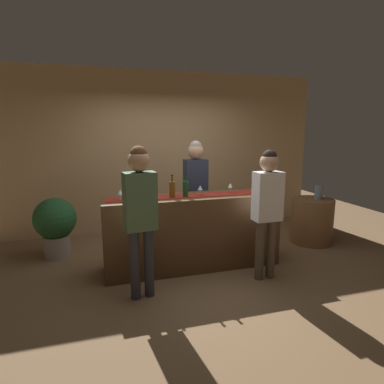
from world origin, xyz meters
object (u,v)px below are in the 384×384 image
at_px(wine_bottle_clear, 142,190).
at_px(round_side_table, 312,221).
at_px(potted_plant_tall, 55,223).
at_px(wine_glass_far_end, 230,186).
at_px(bartender, 196,184).
at_px(customer_sipping, 267,202).
at_px(wine_bottle_amber, 172,189).
at_px(vase_on_side_table, 319,192).
at_px(wine_glass_mid_counter, 120,192).
at_px(wine_glass_near_customer, 200,188).
at_px(customer_browsing, 140,206).
at_px(wine_bottle_green, 186,188).

height_order(wine_bottle_clear, round_side_table, wine_bottle_clear).
bearing_deg(potted_plant_tall, wine_glass_far_end, -20.11).
distance_m(bartender, customer_sipping, 1.32).
distance_m(wine_bottle_amber, vase_on_side_table, 2.58).
height_order(bartender, potted_plant_tall, bartender).
bearing_deg(wine_bottle_clear, bartender, 32.83).
bearing_deg(wine_glass_far_end, customer_sipping, -70.76).
bearing_deg(wine_glass_mid_counter, wine_glass_far_end, 2.75).
distance_m(wine_glass_near_customer, wine_glass_far_end, 0.46).
distance_m(wine_bottle_clear, bartender, 1.07).
bearing_deg(customer_browsing, bartender, 43.74).
bearing_deg(wine_bottle_clear, potted_plant_tall, 142.44).
bearing_deg(round_side_table, wine_bottle_green, -169.53).
relative_size(wine_glass_near_customer, wine_glass_far_end, 1.00).
height_order(round_side_table, vase_on_side_table, vase_on_side_table).
bearing_deg(wine_glass_mid_counter, vase_on_side_table, 6.79).
bearing_deg(vase_on_side_table, wine_glass_mid_counter, -173.21).
distance_m(round_side_table, potted_plant_tall, 4.06).
height_order(bartender, customer_sipping, bartender).
distance_m(customer_sipping, potted_plant_tall, 3.05).
bearing_deg(wine_glass_far_end, wine_glass_mid_counter, -177.25).
xyz_separation_m(wine_glass_near_customer, vase_on_side_table, (2.16, 0.37, -0.24)).
distance_m(wine_bottle_green, wine_glass_far_end, 0.67).
relative_size(wine_glass_mid_counter, bartender, 0.08).
distance_m(wine_glass_near_customer, customer_browsing, 1.07).
distance_m(wine_glass_near_customer, potted_plant_tall, 2.22).
bearing_deg(wine_glass_near_customer, wine_glass_far_end, 7.75).
bearing_deg(potted_plant_tall, bartender, -8.68).
bearing_deg(wine_bottle_clear, round_side_table, 7.30).
xyz_separation_m(wine_glass_near_customer, round_side_table, (2.09, 0.41, -0.73)).
xyz_separation_m(wine_bottle_green, wine_glass_mid_counter, (-0.84, 0.01, -0.01)).
relative_size(wine_bottle_amber, wine_bottle_clear, 1.00).
relative_size(wine_bottle_clear, bartender, 0.18).
bearing_deg(customer_sipping, vase_on_side_table, 31.13).
height_order(wine_bottle_clear, customer_sipping, customer_sipping).
xyz_separation_m(wine_glass_mid_counter, customer_browsing, (0.17, -0.61, -0.05)).
height_order(wine_glass_near_customer, bartender, bartender).
xyz_separation_m(bartender, round_side_table, (1.96, -0.21, -0.68)).
bearing_deg(wine_glass_far_end, wine_bottle_clear, -179.10).
xyz_separation_m(wine_bottle_green, potted_plant_tall, (-1.72, 0.95, -0.59)).
bearing_deg(vase_on_side_table, wine_bottle_amber, -171.55).
bearing_deg(customer_browsing, wine_glass_mid_counter, 98.02).
bearing_deg(round_side_table, wine_glass_near_customer, -168.93).
bearing_deg(customer_sipping, wine_glass_mid_counter, 160.26).
distance_m(wine_bottle_amber, potted_plant_tall, 1.91).
height_order(wine_glass_far_end, customer_browsing, customer_browsing).
bearing_deg(wine_bottle_green, bartender, 62.40).
bearing_deg(customer_browsing, wine_glass_near_customer, 27.93).
bearing_deg(bartender, wine_glass_mid_counter, 25.37).
bearing_deg(wine_glass_near_customer, vase_on_side_table, 9.76).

